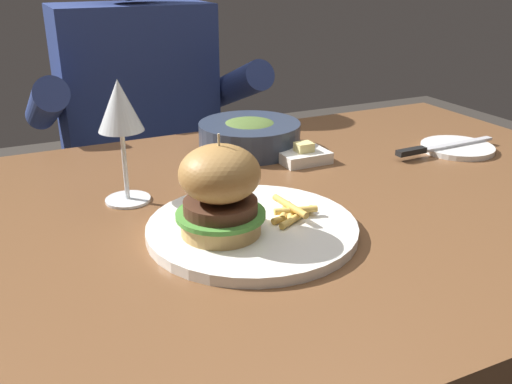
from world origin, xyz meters
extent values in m
cube|color=brown|center=(0.00, 0.00, 0.72)|extent=(1.23, 0.81, 0.04)
cylinder|color=brown|center=(0.56, 0.35, 0.35)|extent=(0.06, 0.06, 0.70)
cylinder|color=white|center=(-0.09, -0.08, 0.75)|extent=(0.28, 0.28, 0.01)
cylinder|color=tan|center=(-0.14, -0.08, 0.77)|extent=(0.10, 0.10, 0.02)
cylinder|color=#4C9338|center=(-0.14, -0.08, 0.78)|extent=(0.11, 0.11, 0.01)
cylinder|color=#4C2D1E|center=(-0.14, -0.08, 0.79)|extent=(0.09, 0.09, 0.02)
ellipsoid|color=#A97A41|center=(-0.14, -0.08, 0.83)|extent=(0.10, 0.10, 0.07)
cylinder|color=#CCB78C|center=(-0.14, -0.08, 0.86)|extent=(0.00, 0.00, 0.05)
cylinder|color=gold|center=(-0.04, -0.08, 0.76)|extent=(0.06, 0.02, 0.01)
cylinder|color=#E0B251|center=(-0.03, -0.09, 0.76)|extent=(0.07, 0.04, 0.01)
cylinder|color=#E0B251|center=(-0.04, -0.07, 0.76)|extent=(0.04, 0.05, 0.01)
cylinder|color=#EABC5B|center=(-0.03, -0.07, 0.76)|extent=(0.03, 0.06, 0.01)
cylinder|color=gold|center=(-0.03, -0.08, 0.77)|extent=(0.02, 0.07, 0.01)
cylinder|color=#E0B251|center=(-0.03, -0.08, 0.76)|extent=(0.06, 0.02, 0.01)
cylinder|color=silver|center=(-0.21, 0.10, 0.74)|extent=(0.07, 0.07, 0.00)
cylinder|color=silver|center=(-0.21, 0.10, 0.80)|extent=(0.01, 0.01, 0.10)
cone|color=silver|center=(-0.21, 0.10, 0.88)|extent=(0.07, 0.07, 0.07)
cylinder|color=white|center=(0.41, 0.08, 0.74)|extent=(0.13, 0.13, 0.01)
cube|color=silver|center=(0.41, 0.08, 0.75)|extent=(0.17, 0.02, 0.00)
cube|color=black|center=(0.30, 0.07, 0.76)|extent=(0.06, 0.02, 0.01)
cube|color=white|center=(0.11, 0.14, 0.75)|extent=(0.09, 0.06, 0.02)
cube|color=#F4E58C|center=(0.11, 0.14, 0.77)|extent=(0.03, 0.02, 0.02)
cylinder|color=#2D384C|center=(0.06, 0.25, 0.77)|extent=(0.19, 0.19, 0.05)
ellipsoid|color=#4C662D|center=(0.06, 0.25, 0.79)|extent=(0.10, 0.10, 0.02)
cube|color=#282833|center=(-0.04, 0.69, 0.23)|extent=(0.30, 0.22, 0.46)
cube|color=navy|center=(-0.04, 0.69, 0.72)|extent=(0.36, 0.20, 0.52)
cylinder|color=navy|center=(-0.26, 0.61, 0.78)|extent=(0.07, 0.34, 0.18)
cylinder|color=navy|center=(0.18, 0.61, 0.78)|extent=(0.07, 0.34, 0.18)
camera|label=1|loc=(-0.38, -0.68, 1.07)|focal=40.00mm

